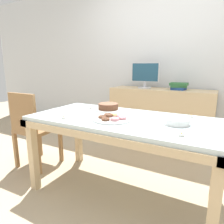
{
  "coord_description": "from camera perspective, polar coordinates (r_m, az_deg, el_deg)",
  "views": [
    {
      "loc": [
        0.77,
        -1.6,
        1.23
      ],
      "look_at": [
        -0.07,
        -0.07,
        0.83
      ],
      "focal_mm": 32.0,
      "sensor_mm": 36.0,
      "label": 1
    }
  ],
  "objects": [
    {
      "name": "tealight_left_edge",
      "position": [
        1.42,
        19.17,
        -6.17
      ],
      "size": [
        0.04,
        0.04,
        0.04
      ],
      "color": "silver",
      "rests_on": "dining_table"
    },
    {
      "name": "computer_monitor",
      "position": [
        3.08,
        9.41,
        10.27
      ],
      "size": [
        0.42,
        0.2,
        0.38
      ],
      "color": "silver",
      "rests_on": "sideboard"
    },
    {
      "name": "cake_chocolate_round",
      "position": [
        2.13,
        -1.06,
        1.37
      ],
      "size": [
        0.29,
        0.29,
        0.07
      ],
      "color": "white",
      "rests_on": "dining_table"
    },
    {
      "name": "wall_back",
      "position": [
        3.29,
        15.61,
        13.61
      ],
      "size": [
        8.0,
        0.1,
        2.6
      ],
      "primitive_type": "cube",
      "color": "silver",
      "rests_on": "ground"
    },
    {
      "name": "chair",
      "position": [
        2.6,
        -21.82,
        -3.85
      ],
      "size": [
        0.43,
        0.43,
        0.94
      ],
      "color": "olive",
      "rests_on": "ground"
    },
    {
      "name": "dining_table",
      "position": [
        1.86,
        2.95,
        -4.4
      ],
      "size": [
        1.74,
        0.85,
        0.77
      ],
      "color": "silver",
      "rests_on": "ground"
    },
    {
      "name": "tealight_right_edge",
      "position": [
        2.23,
        -6.04,
        1.24
      ],
      "size": [
        0.04,
        0.04,
        0.04
      ],
      "color": "silver",
      "rests_on": "dining_table"
    },
    {
      "name": "tealight_centre",
      "position": [
        1.83,
        -13.67,
        -1.61
      ],
      "size": [
        0.04,
        0.04,
        0.04
      ],
      "color": "silver",
      "rests_on": "dining_table"
    },
    {
      "name": "sideboard",
      "position": [
        3.1,
        13.39,
        -1.99
      ],
      "size": [
        1.48,
        0.44,
        0.91
      ],
      "color": "#D1B284",
      "rests_on": "ground"
    },
    {
      "name": "tealight_near_front",
      "position": [
        1.98,
        21.61,
        -1.11
      ],
      "size": [
        0.04,
        0.04,
        0.04
      ],
      "color": "silver",
      "rests_on": "dining_table"
    },
    {
      "name": "plate_stack",
      "position": [
        1.7,
        18.01,
        -2.51
      ],
      "size": [
        0.21,
        0.21,
        0.05
      ],
      "color": "white",
      "rests_on": "dining_table"
    },
    {
      "name": "pastry_platter",
      "position": [
        1.76,
        0.12,
        -1.76
      ],
      "size": [
        0.35,
        0.35,
        0.04
      ],
      "color": "white",
      "rests_on": "dining_table"
    },
    {
      "name": "ground_plane",
      "position": [
        2.16,
        2.72,
        -21.88
      ],
      "size": [
        12.0,
        12.0,
        0.0
      ],
      "primitive_type": "plane",
      "color": "tan"
    },
    {
      "name": "book_stack",
      "position": [
        2.96,
        18.55,
        7.03
      ],
      "size": [
        0.24,
        0.2,
        0.1
      ],
      "color": "#23478C",
      "rests_on": "sideboard"
    }
  ]
}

